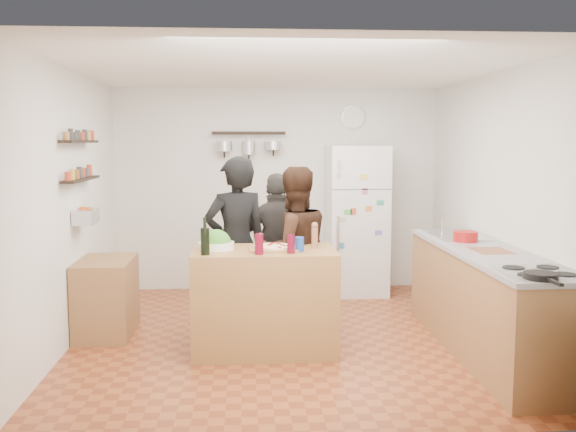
{
  "coord_description": "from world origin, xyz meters",
  "views": [
    {
      "loc": [
        -0.42,
        -5.9,
        1.86
      ],
      "look_at": [
        0.0,
        0.1,
        1.15
      ],
      "focal_mm": 40.0,
      "sensor_mm": 36.0,
      "label": 1
    }
  ],
  "objects": [
    {
      "name": "room_shell",
      "position": [
        0.0,
        0.39,
        1.25
      ],
      "size": [
        4.2,
        4.2,
        4.2
      ],
      "color": "brown",
      "rests_on": "ground"
    },
    {
      "name": "prep_island",
      "position": [
        -0.24,
        -0.36,
        0.46
      ],
      "size": [
        1.25,
        0.72,
        0.91
      ],
      "primitive_type": "cube",
      "color": "olive",
      "rests_on": "floor"
    },
    {
      "name": "pizza_board",
      "position": [
        -0.16,
        -0.38,
        0.92
      ],
      "size": [
        0.42,
        0.34,
        0.02
      ],
      "primitive_type": "cube",
      "color": "#956036",
      "rests_on": "prep_island"
    },
    {
      "name": "pizza",
      "position": [
        -0.16,
        -0.38,
        0.94
      ],
      "size": [
        0.34,
        0.34,
        0.02
      ],
      "primitive_type": "cylinder",
      "color": "beige",
      "rests_on": "pizza_board"
    },
    {
      "name": "salad_bowl",
      "position": [
        -0.66,
        -0.31,
        0.94
      ],
      "size": [
        0.32,
        0.32,
        0.06
      ],
      "primitive_type": "cylinder",
      "color": "white",
      "rests_on": "prep_island"
    },
    {
      "name": "wine_bottle",
      "position": [
        -0.74,
        -0.58,
        1.02
      ],
      "size": [
        0.07,
        0.07,
        0.23
      ],
      "primitive_type": "cylinder",
      "color": "black",
      "rests_on": "prep_island"
    },
    {
      "name": "wine_glass_near",
      "position": [
        -0.29,
        -0.6,
        1.0
      ],
      "size": [
        0.07,
        0.07,
        0.18
      ],
      "primitive_type": "cylinder",
      "color": "maroon",
      "rests_on": "prep_island"
    },
    {
      "name": "wine_glass_far",
      "position": [
        -0.02,
        -0.56,
        0.99
      ],
      "size": [
        0.07,
        0.07,
        0.16
      ],
      "primitive_type": "cylinder",
      "color": "#5A071C",
      "rests_on": "prep_island"
    },
    {
      "name": "pepper_mill",
      "position": [
        0.21,
        -0.31,
        1.0
      ],
      "size": [
        0.06,
        0.06,
        0.18
      ],
      "primitive_type": "cylinder",
      "color": "brown",
      "rests_on": "prep_island"
    },
    {
      "name": "salt_canister",
      "position": [
        0.06,
        -0.48,
        0.97
      ],
      "size": [
        0.08,
        0.08,
        0.13
      ],
      "primitive_type": "cylinder",
      "color": "navy",
      "rests_on": "prep_island"
    },
    {
      "name": "person_left",
      "position": [
        -0.49,
        0.19,
        0.86
      ],
      "size": [
        0.72,
        0.59,
        1.71
      ],
      "primitive_type": "imported",
      "rotation": [
        0.0,
        0.0,
        3.48
      ],
      "color": "black",
      "rests_on": "floor"
    },
    {
      "name": "person_center",
      "position": [
        0.05,
        0.1,
        0.81
      ],
      "size": [
        0.94,
        0.82,
        1.62
      ],
      "primitive_type": "imported",
      "rotation": [
        0.0,
        0.0,
        3.45
      ],
      "color": "black",
      "rests_on": "floor"
    },
    {
      "name": "person_back",
      "position": [
        -0.07,
        0.61,
        0.77
      ],
      "size": [
        0.92,
        0.44,
        1.53
      ],
      "primitive_type": "imported",
      "rotation": [
        0.0,
        0.0,
        3.07
      ],
      "color": "#2C2927",
      "rests_on": "floor"
    },
    {
      "name": "counter_run",
      "position": [
        1.7,
        -0.55,
        0.45
      ],
      "size": [
        0.63,
        2.63,
        0.9
      ],
      "primitive_type": "cube",
      "color": "#9E7042",
      "rests_on": "floor"
    },
    {
      "name": "stove_top",
      "position": [
        1.7,
        -1.5,
        0.91
      ],
      "size": [
        0.6,
        0.62,
        0.02
      ],
      "primitive_type": "cube",
      "color": "white",
      "rests_on": "counter_run"
    },
    {
      "name": "skillet",
      "position": [
        1.6,
        -1.74,
        0.94
      ],
      "size": [
        0.23,
        0.23,
        0.04
      ],
      "primitive_type": "cylinder",
      "color": "black",
      "rests_on": "stove_top"
    },
    {
      "name": "sink",
      "position": [
        1.7,
        0.3,
        0.92
      ],
      "size": [
        0.5,
        0.8,
        0.03
      ],
      "primitive_type": "cube",
      "color": "silver",
      "rests_on": "counter_run"
    },
    {
      "name": "cutting_board",
      "position": [
        1.7,
        -0.61,
        0.91
      ],
      "size": [
        0.3,
        0.4,
        0.02
      ],
      "primitive_type": "cube",
      "color": "brown",
      "rests_on": "counter_run"
    },
    {
      "name": "red_bowl",
      "position": [
        1.65,
        -0.1,
        0.97
      ],
      "size": [
        0.23,
        0.23,
        0.1
      ],
      "primitive_type": "cylinder",
      "color": "#A81314",
      "rests_on": "counter_run"
    },
    {
      "name": "fridge",
      "position": [
        0.95,
        1.75,
        0.9
      ],
      "size": [
        0.7,
        0.68,
        1.8
      ],
      "primitive_type": "cube",
      "color": "white",
      "rests_on": "floor"
    },
    {
      "name": "wall_clock",
      "position": [
        0.95,
        2.08,
        2.15
      ],
      "size": [
        0.3,
        0.03,
        0.3
      ],
      "primitive_type": "cylinder",
      "rotation": [
        1.57,
        0.0,
        0.0
      ],
      "color": "silver",
      "rests_on": "back_wall"
    },
    {
      "name": "spice_shelf_lower",
      "position": [
        -1.93,
        0.2,
        1.5
      ],
      "size": [
        0.12,
        1.0,
        0.02
      ],
      "primitive_type": "cube",
      "color": "black",
      "rests_on": "left_wall"
    },
    {
      "name": "spice_shelf_upper",
      "position": [
        -1.93,
        0.2,
        1.85
      ],
      "size": [
        0.12,
        1.0,
        0.02
      ],
      "primitive_type": "cube",
      "color": "black",
      "rests_on": "left_wall"
    },
    {
      "name": "produce_basket",
      "position": [
        -1.9,
        0.2,
        1.15
      ],
      "size": [
        0.18,
        0.35,
        0.14
      ],
      "primitive_type": "cube",
      "color": "silver",
      "rests_on": "left_wall"
    },
    {
      "name": "side_table",
      "position": [
        -1.74,
        0.22,
        0.36
      ],
      "size": [
        0.5,
        0.8,
        0.73
      ],
      "primitive_type": "cube",
      "color": "olive",
      "rests_on": "floor"
    },
    {
      "name": "pot_rack",
      "position": [
        -0.35,
        2.0,
        1.95
      ],
      "size": [
        0.9,
        0.04,
        0.04
      ],
      "primitive_type": "cube",
      "color": "black",
      "rests_on": "back_wall"
    }
  ]
}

